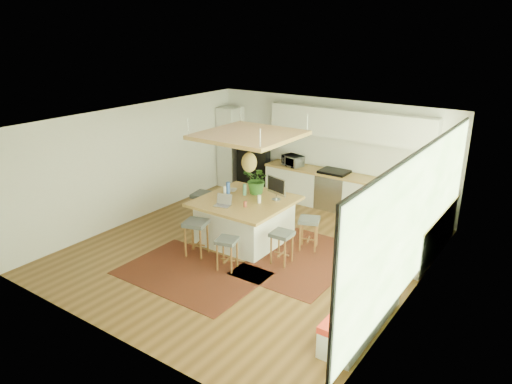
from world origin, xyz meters
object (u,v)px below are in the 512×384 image
Objects in this scene: microwave at (293,160)px; fridge at (254,158)px; island at (245,220)px; stool_near_right at (227,252)px; island_plant at (257,183)px; stool_right_front at (282,247)px; monitor at (276,188)px; stool_near_left at (197,239)px; stool_right_back at (309,233)px; laptop at (222,201)px; stool_left_side at (204,211)px.

fridge is at bearing -166.59° from microwave.
island reaches higher than stool_near_right.
fridge reaches higher than island_plant.
stool_right_front is 1.36m from monitor.
stool_near_left is at bearing -157.35° from stool_right_front.
stool_right_back is at bearing 82.07° from stool_right_front.
island_plant is at bearing 67.45° from laptop.
stool_left_side is at bearing -91.71° from microwave.
laptop is (-1.37, -0.11, 0.70)m from stool_right_front.
fridge is 4.64m from stool_near_right.
stool_near_left is at bearing -106.53° from monitor.
island_plant reaches higher than stool_left_side.
fridge is at bearing 141.91° from stool_right_back.
island is 2.37× the size of stool_left_side.
fridge is at bearing 132.08° from stool_right_front.
microwave is (-0.32, 3.33, 0.05)m from laptop.
monitor reaches higher than laptop.
monitor is 1.04× the size of microwave.
monitor reaches higher than stool_near_left.
laptop is at bearing -84.12° from fridge.
monitor is at bearing 128.66° from stool_right_front.
stool_near_right is at bearing -60.28° from laptop.
stool_near_right is 1.95m from island_plant.
stool_near_left is 3.95m from microwave.
fridge reaches higher than stool_right_back.
stool_right_front is at bearing -97.93° from stool_right_back.
monitor is at bearing 39.53° from laptop.
microwave is at bearing 127.42° from stool_right_back.
microwave reaches higher than stool_right_back.
stool_left_side is (0.46, -2.66, -0.57)m from fridge.
stool_right_front is 1.54m from laptop.
stool_right_front is (2.94, -3.25, -0.57)m from fridge.
laptop is at bearing -146.97° from stool_right_back.
stool_right_back is at bearing -37.55° from microwave.
stool_near_left is at bearing -126.38° from laptop.
stool_right_front is (1.20, -0.45, -0.11)m from island.
stool_right_front is at bearing -47.30° from microwave.
island_plant reaches higher than microwave.
island_plant is at bearing -63.27° from microwave.
monitor is at bearing 58.19° from stool_near_left.
laptop is (1.57, -3.36, 0.12)m from fridge.
stool_near_right is (2.21, -4.03, -0.57)m from fridge.
monitor reaches higher than stool_right_back.
stool_left_side is at bearing 166.67° from stool_right_front.
stool_near_left is 1.16× the size of stool_near_right.
stool_right_back is (0.84, 1.64, 0.00)m from stool_near_right.
stool_left_side reaches higher than stool_near_right.
stool_near_right is at bearing -61.45° from microwave.
monitor is at bearing 87.95° from stool_near_right.
stool_near_right is at bearing -117.24° from stool_right_back.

